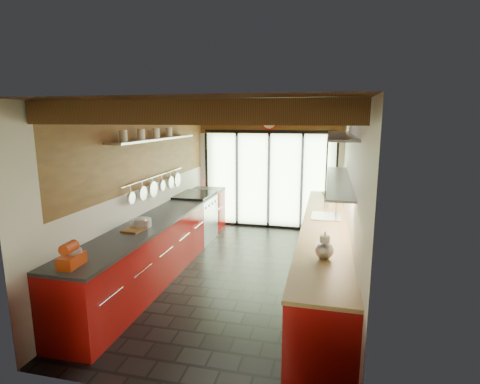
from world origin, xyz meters
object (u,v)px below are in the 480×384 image
at_px(soap_bottle, 327,202).
at_px(stand_mixer, 72,256).
at_px(bowl, 327,193).
at_px(kettle, 324,249).
at_px(paper_towel, 324,247).

bearing_deg(soap_bottle, stand_mixer, -127.28).
bearing_deg(bowl, kettle, -90.00).
bearing_deg(kettle, bowl, 90.00).
xyz_separation_m(stand_mixer, soap_bottle, (2.54, 3.34, -0.02)).
bearing_deg(kettle, paper_towel, 90.00).
distance_m(paper_towel, bowl, 3.58).
bearing_deg(soap_bottle, bowl, 90.00).
distance_m(stand_mixer, kettle, 2.67).
relative_size(kettle, bowl, 1.31).
height_order(stand_mixer, paper_towel, paper_towel).
relative_size(paper_towel, soap_bottle, 1.75).
relative_size(paper_towel, bowl, 1.40).
xyz_separation_m(stand_mixer, kettle, (2.54, 0.83, -0.00)).
height_order(kettle, paper_towel, paper_towel).
xyz_separation_m(kettle, soap_bottle, (0.00, 2.50, -0.02)).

